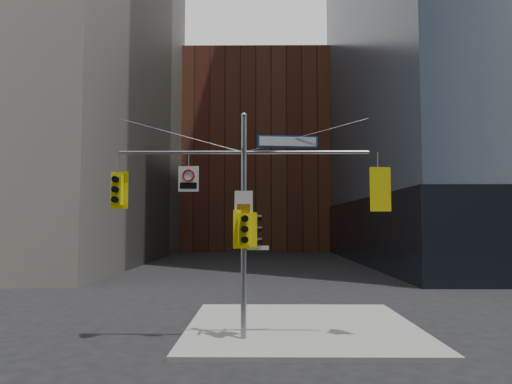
{
  "coord_description": "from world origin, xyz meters",
  "views": [
    {
      "loc": [
        0.5,
        -12.48,
        3.72
      ],
      "look_at": [
        0.39,
        2.0,
        4.73
      ],
      "focal_mm": 32.0,
      "sensor_mm": 36.0,
      "label": 1
    }
  ],
  "objects_px": {
    "traffic_light_pole_side": "(254,230)",
    "street_sign_blade": "(288,142)",
    "traffic_light_east_arm": "(378,190)",
    "traffic_light_pole_front": "(243,229)",
    "regulatory_sign_arm": "(188,178)",
    "traffic_light_west_arm": "(117,190)",
    "signal_assembly": "(244,202)"
  },
  "relations": [
    {
      "from": "traffic_light_east_arm",
      "to": "signal_assembly",
      "type": "bearing_deg",
      "value": -5.6
    },
    {
      "from": "traffic_light_west_arm",
      "to": "traffic_light_pole_front",
      "type": "xyz_separation_m",
      "value": [
        4.04,
        -0.28,
        -1.25
      ]
    },
    {
      "from": "traffic_light_pole_front",
      "to": "street_sign_blade",
      "type": "bearing_deg",
      "value": -3.57
    },
    {
      "from": "street_sign_blade",
      "to": "traffic_light_pole_front",
      "type": "bearing_deg",
      "value": -176.23
    },
    {
      "from": "traffic_light_pole_front",
      "to": "regulatory_sign_arm",
      "type": "relative_size",
      "value": 1.49
    },
    {
      "from": "traffic_light_west_arm",
      "to": "traffic_light_east_arm",
      "type": "bearing_deg",
      "value": 4.49
    },
    {
      "from": "traffic_light_west_arm",
      "to": "regulatory_sign_arm",
      "type": "bearing_deg",
      "value": 3.75
    },
    {
      "from": "signal_assembly",
      "to": "street_sign_blade",
      "type": "xyz_separation_m",
      "value": [
        1.41,
        0.0,
        1.93
      ]
    },
    {
      "from": "signal_assembly",
      "to": "regulatory_sign_arm",
      "type": "xyz_separation_m",
      "value": [
        -1.77,
        -0.02,
        0.76
      ]
    },
    {
      "from": "traffic_light_west_arm",
      "to": "signal_assembly",
      "type": "bearing_deg",
      "value": 4.4
    },
    {
      "from": "signal_assembly",
      "to": "regulatory_sign_arm",
      "type": "bearing_deg",
      "value": -179.35
    },
    {
      "from": "street_sign_blade",
      "to": "traffic_light_west_arm",
      "type": "bearing_deg",
      "value": 172.84
    },
    {
      "from": "signal_assembly",
      "to": "regulatory_sign_arm",
      "type": "relative_size",
      "value": 9.85
    },
    {
      "from": "regulatory_sign_arm",
      "to": "traffic_light_pole_front",
      "type": "bearing_deg",
      "value": -5.38
    },
    {
      "from": "traffic_light_pole_side",
      "to": "regulatory_sign_arm",
      "type": "relative_size",
      "value": 1.34
    },
    {
      "from": "traffic_light_west_arm",
      "to": "regulatory_sign_arm",
      "type": "height_order",
      "value": "regulatory_sign_arm"
    },
    {
      "from": "signal_assembly",
      "to": "traffic_light_east_arm",
      "type": "height_order",
      "value": "signal_assembly"
    },
    {
      "from": "street_sign_blade",
      "to": "signal_assembly",
      "type": "bearing_deg",
      "value": 173.08
    },
    {
      "from": "traffic_light_pole_side",
      "to": "traffic_light_east_arm",
      "type": "bearing_deg",
      "value": -97.62
    },
    {
      "from": "traffic_light_pole_front",
      "to": "regulatory_sign_arm",
      "type": "distance_m",
      "value": 2.41
    },
    {
      "from": "traffic_light_pole_side",
      "to": "street_sign_blade",
      "type": "bearing_deg",
      "value": -97.94
    },
    {
      "from": "traffic_light_pole_side",
      "to": "regulatory_sign_arm",
      "type": "distance_m",
      "value": 2.66
    },
    {
      "from": "street_sign_blade",
      "to": "regulatory_sign_arm",
      "type": "relative_size",
      "value": 2.39
    },
    {
      "from": "signal_assembly",
      "to": "traffic_light_pole_side",
      "type": "bearing_deg",
      "value": 2.28
    },
    {
      "from": "traffic_light_east_arm",
      "to": "traffic_light_pole_front",
      "type": "relative_size",
      "value": 1.16
    },
    {
      "from": "traffic_light_west_arm",
      "to": "street_sign_blade",
      "type": "height_order",
      "value": "street_sign_blade"
    },
    {
      "from": "regulatory_sign_arm",
      "to": "street_sign_blade",
      "type": "bearing_deg",
      "value": 3.01
    },
    {
      "from": "traffic_light_east_arm",
      "to": "street_sign_blade",
      "type": "relative_size",
      "value": 0.72
    },
    {
      "from": "traffic_light_east_arm",
      "to": "street_sign_blade",
      "type": "bearing_deg",
      "value": -5.67
    },
    {
      "from": "traffic_light_pole_side",
      "to": "traffic_light_pole_front",
      "type": "relative_size",
      "value": 0.9
    },
    {
      "from": "traffic_light_west_arm",
      "to": "traffic_light_pole_side",
      "type": "xyz_separation_m",
      "value": [
        4.37,
        0.0,
        -1.27
      ]
    },
    {
      "from": "traffic_light_pole_side",
      "to": "signal_assembly",
      "type": "bearing_deg",
      "value": 84.84
    }
  ]
}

